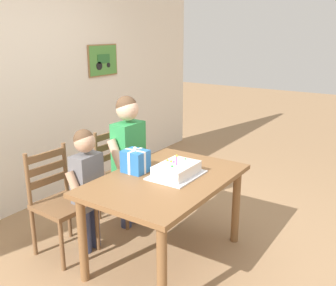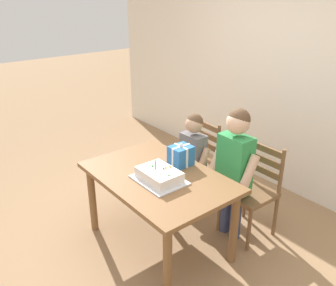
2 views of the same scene
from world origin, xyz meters
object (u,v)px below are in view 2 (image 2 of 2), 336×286
object	(u,v)px
chair_left	(196,161)
child_younger	(193,154)
dining_table	(158,185)
gift_box_red_large	(181,156)
birthday_cake	(159,176)
chair_right	(252,190)
child_older	(235,162)

from	to	relation	value
chair_left	child_younger	xyz separation A→B (m)	(0.15, -0.18, 0.20)
dining_table	gift_box_red_large	distance (m)	0.35
birthday_cake	child_younger	world-z (taller)	child_younger
birthday_cake	dining_table	bearing A→B (deg)	148.14
chair_left	gift_box_red_large	bearing A→B (deg)	-55.74
gift_box_red_large	child_younger	distance (m)	0.44
birthday_cake	chair_right	size ratio (longest dim) A/B	0.48
birthday_cake	chair_left	xyz separation A→B (m)	(-0.48, 0.87, -0.32)
dining_table	chair_left	distance (m)	0.93
chair_left	chair_right	size ratio (longest dim) A/B	1.00
birthday_cake	child_older	size ratio (longest dim) A/B	0.34
dining_table	child_younger	bearing A→B (deg)	111.04
chair_left	chair_right	bearing A→B (deg)	0.00
chair_right	dining_table	bearing A→B (deg)	-115.91
gift_box_red_large	dining_table	bearing A→B (deg)	-84.05
birthday_cake	gift_box_red_large	size ratio (longest dim) A/B	1.99
chair_right	child_older	xyz separation A→B (m)	(-0.09, -0.18, 0.32)
chair_left	child_older	bearing A→B (deg)	-14.69
chair_left	child_older	world-z (taller)	child_older
gift_box_red_large	birthday_cake	bearing A→B (deg)	-71.71
birthday_cake	chair_right	distance (m)	0.98
chair_left	chair_right	distance (m)	0.79
chair_left	chair_right	world-z (taller)	same
gift_box_red_large	chair_left	distance (m)	0.75
dining_table	chair_right	distance (m)	0.93
chair_left	child_older	distance (m)	0.80
birthday_cake	chair_left	distance (m)	1.04
chair_right	child_younger	size ratio (longest dim) A/B	0.84
chair_right	chair_left	bearing A→B (deg)	-180.00
gift_box_red_large	chair_right	distance (m)	0.78
birthday_cake	chair_left	bearing A→B (deg)	118.67
child_older	child_younger	bearing A→B (deg)	179.95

